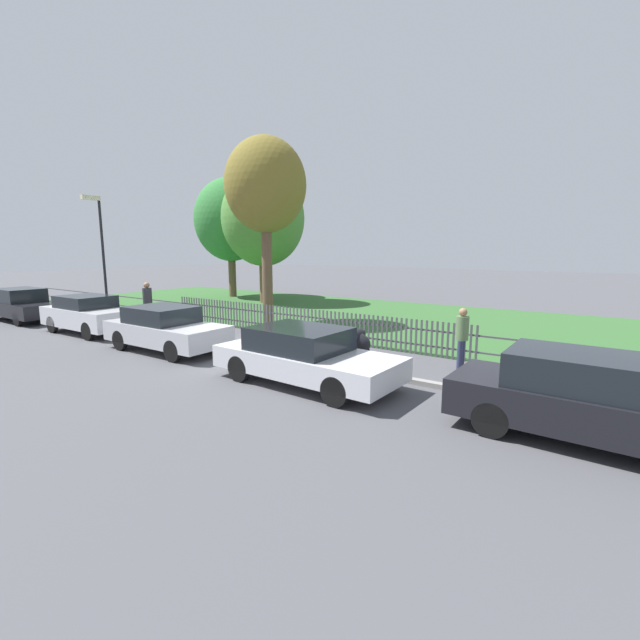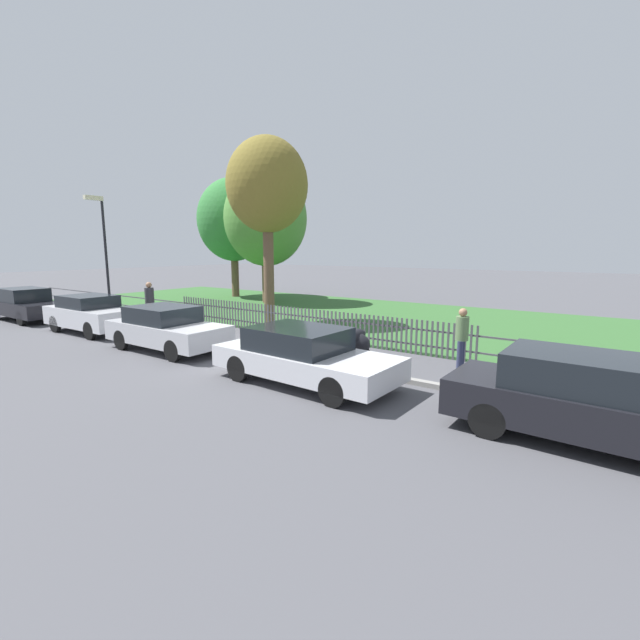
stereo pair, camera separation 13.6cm
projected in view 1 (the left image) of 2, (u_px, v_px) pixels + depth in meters
The scene contains 16 objects.
ground_plane at pixel (239, 352), 13.33m from camera, with size 120.00×120.00×0.00m, color #4C4C51.
kerb_stone at pixel (241, 350), 13.40m from camera, with size 39.74×0.20×0.12m, color gray.
grass_strip at pixel (372, 316), 20.50m from camera, with size 39.74×11.94×0.01m, color #33602D.
park_fence at pixel (296, 322), 15.58m from camera, with size 39.74×0.05×1.08m.
parked_car_silver_hatchback at pixel (22, 305), 19.06m from camera, with size 4.37×1.71×1.44m.
parked_car_black_saloon at pixel (89, 314), 16.26m from camera, with size 4.09×1.80×1.43m.
parked_car_navy_estate at pixel (166, 328), 13.41m from camera, with size 4.21×1.81×1.40m.
parked_car_red_compact at pixel (304, 355), 10.14m from camera, with size 4.62×2.04×1.34m.
parked_car_white_van at pixel (587, 398), 7.04m from camera, with size 4.41×1.81×1.48m.
covered_motorcycle at pixel (345, 342), 11.91m from camera, with size 1.77×0.95×1.02m.
tree_nearest_kerb at pixel (230, 220), 28.11m from camera, with size 4.69×4.69×7.78m.
tree_behind_motorcycle at pixel (263, 219), 24.97m from camera, with size 4.84×4.84×7.75m.
tree_mid_park at pixel (266, 187), 17.67m from camera, with size 3.39×3.39×7.74m.
pedestrian_near_fence at pixel (462, 335), 11.26m from camera, with size 0.36×0.38×1.65m.
pedestrian_by_lamp at pixel (148, 301), 17.75m from camera, with size 0.50×0.50×1.83m.
street_lamp at pixel (100, 243), 18.38m from camera, with size 0.20×0.79×5.39m.
Camera 1 is at (9.46, -9.25, 3.17)m, focal length 24.00 mm.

